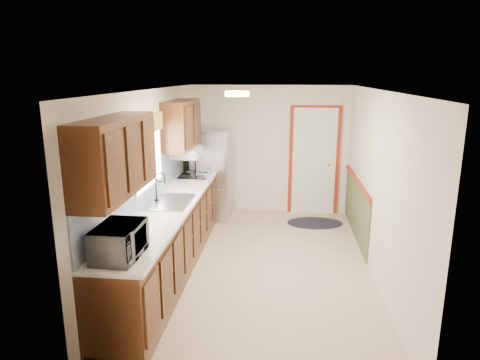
# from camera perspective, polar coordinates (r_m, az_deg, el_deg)

# --- Properties ---
(room_shell) EXTENTS (3.20, 5.20, 2.52)m
(room_shell) POSITION_cam_1_polar(r_m,az_deg,el_deg) (5.68, 2.87, -0.28)
(room_shell) COLOR tan
(room_shell) RESTS_ON ground
(kitchen_run) EXTENTS (0.63, 4.00, 2.20)m
(kitchen_run) POSITION_cam_1_polar(r_m,az_deg,el_deg) (5.71, -9.85, -4.47)
(kitchen_run) COLOR #3C1E0D
(kitchen_run) RESTS_ON ground
(back_wall_trim) EXTENTS (1.12, 2.30, 2.08)m
(back_wall_trim) POSITION_cam_1_polar(r_m,az_deg,el_deg) (7.93, 10.94, 1.27)
(back_wall_trim) COLOR maroon
(back_wall_trim) RESTS_ON ground
(ceiling_fixture) EXTENTS (0.30, 0.30, 0.06)m
(ceiling_fixture) POSITION_cam_1_polar(r_m,az_deg,el_deg) (5.34, -0.38, 11.43)
(ceiling_fixture) COLOR #FFD88C
(ceiling_fixture) RESTS_ON room_shell
(microwave) EXTENTS (0.32, 0.57, 0.38)m
(microwave) POSITION_cam_1_polar(r_m,az_deg,el_deg) (4.12, -15.82, -7.42)
(microwave) COLOR white
(microwave) RESTS_ON kitchen_run
(refrigerator) EXTENTS (0.69, 0.69, 1.63)m
(refrigerator) POSITION_cam_1_polar(r_m,az_deg,el_deg) (7.84, -3.79, 0.80)
(refrigerator) COLOR #B7B7BC
(refrigerator) RESTS_ON ground
(rug) EXTENTS (1.03, 0.71, 0.01)m
(rug) POSITION_cam_1_polar(r_m,az_deg,el_deg) (7.80, 9.95, -5.66)
(rug) COLOR black
(rug) RESTS_ON ground
(cooktop) EXTENTS (0.49, 0.59, 0.02)m
(cooktop) POSITION_cam_1_polar(r_m,az_deg,el_deg) (7.22, -6.00, 0.70)
(cooktop) COLOR black
(cooktop) RESTS_ON kitchen_run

